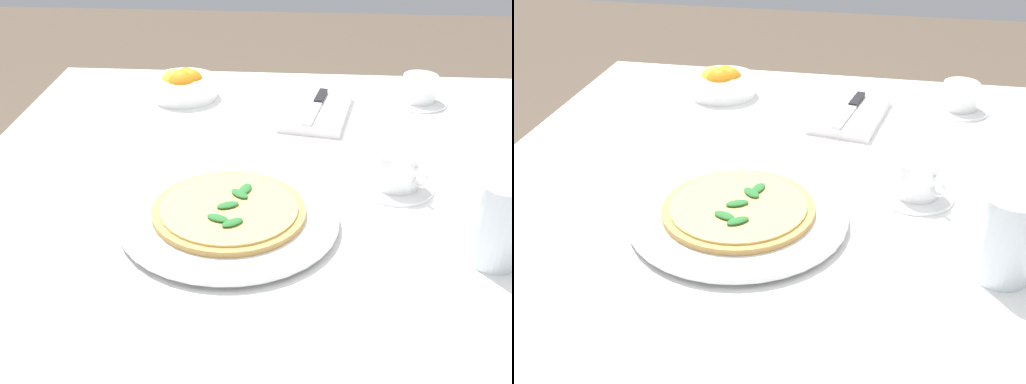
% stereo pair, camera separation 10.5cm
% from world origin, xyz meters
% --- Properties ---
extents(dining_table, '(1.14, 1.14, 0.72)m').
position_xyz_m(dining_table, '(0.00, 0.00, 0.60)').
color(dining_table, white).
rests_on(dining_table, ground_plane).
extents(pizza_plate, '(0.34, 0.34, 0.02)m').
position_xyz_m(pizza_plate, '(0.13, -0.07, 0.73)').
color(pizza_plate, white).
rests_on(pizza_plate, dining_table).
extents(pizza, '(0.24, 0.24, 0.02)m').
position_xyz_m(pizza, '(0.13, -0.07, 0.75)').
color(pizza, tan).
rests_on(pizza, pizza_plate).
extents(coffee_cup_center_back, '(0.13, 0.13, 0.06)m').
position_xyz_m(coffee_cup_center_back, '(-0.40, 0.29, 0.75)').
color(coffee_cup_center_back, white).
rests_on(coffee_cup_center_back, dining_table).
extents(coffee_cup_far_left, '(0.13, 0.13, 0.07)m').
position_xyz_m(coffee_cup_far_left, '(-0.00, 0.20, 0.75)').
color(coffee_cup_far_left, white).
rests_on(coffee_cup_far_left, dining_table).
extents(water_glass_right_edge, '(0.08, 0.08, 0.13)m').
position_xyz_m(water_glass_right_edge, '(0.20, 0.31, 0.78)').
color(water_glass_right_edge, white).
rests_on(water_glass_right_edge, dining_table).
extents(napkin_folded, '(0.24, 0.17, 0.02)m').
position_xyz_m(napkin_folded, '(-0.31, 0.06, 0.73)').
color(napkin_folded, white).
rests_on(napkin_folded, dining_table).
extents(dinner_knife, '(0.19, 0.06, 0.01)m').
position_xyz_m(dinner_knife, '(-0.31, 0.06, 0.74)').
color(dinner_knife, silver).
rests_on(dinner_knife, napkin_folded).
extents(citrus_bowl, '(0.15, 0.15, 0.07)m').
position_xyz_m(citrus_bowl, '(-0.39, -0.24, 0.75)').
color(citrus_bowl, white).
rests_on(citrus_bowl, dining_table).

